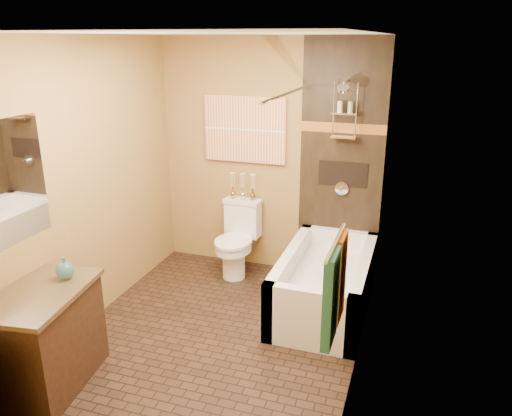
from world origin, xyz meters
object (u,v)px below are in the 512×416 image
at_px(sunset_painting, 245,129).
at_px(toilet, 237,239).
at_px(vanity, 46,339).
at_px(bathtub, 325,287).

bearing_deg(sunset_painting, toilet, -90.00).
bearing_deg(sunset_painting, vanity, -105.04).
height_order(bathtub, toilet, toilet).
bearing_deg(vanity, sunset_painting, 67.05).
bearing_deg(bathtub, toilet, 156.50).
distance_m(toilet, vanity, 2.31).
distance_m(bathtub, toilet, 1.17).
distance_m(bathtub, vanity, 2.46).
height_order(toilet, vanity, toilet).
bearing_deg(toilet, bathtub, -19.97).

